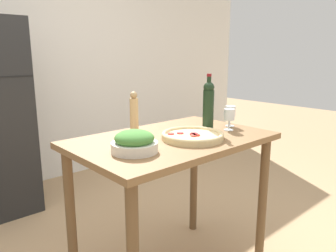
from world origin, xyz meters
The scene contains 8 objects.
wall_back centered at (0.00, 2.13, 1.30)m, with size 6.40×0.06×2.60m.
prep_counter centered at (0.00, 0.00, 0.76)m, with size 1.14×0.73×0.90m.
wine_bottle centered at (0.28, -0.03, 1.06)m, with size 0.07×0.07×0.35m.
wine_glass_near centered at (0.38, -0.11, 0.99)m, with size 0.07×0.07×0.14m.
wine_glass_far centered at (0.48, -0.04, 0.99)m, with size 0.07×0.07×0.14m.
pepper_mill centered at (-0.09, 0.25, 1.02)m, with size 0.05×0.05×0.25m.
salad_bowl centered at (-0.33, -0.09, 0.95)m, with size 0.23×0.23×0.11m.
homemade_pizza centered at (0.06, -0.11, 0.92)m, with size 0.35×0.35×0.04m.
Camera 1 is at (-1.23, -1.34, 1.37)m, focal length 35.00 mm.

